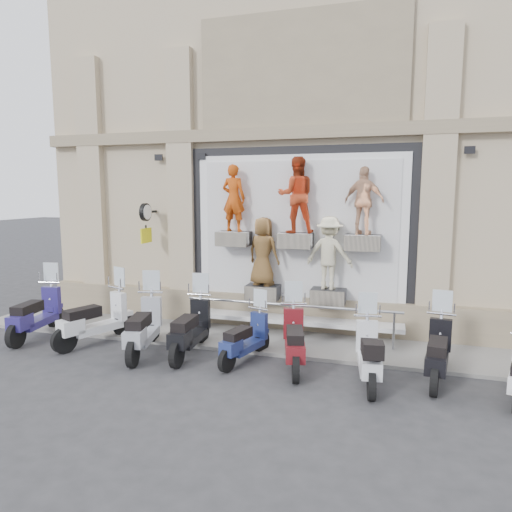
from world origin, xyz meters
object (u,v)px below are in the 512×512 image
(scooter_c, at_px, (143,315))
(scooter_h, at_px, (439,339))
(scooter_d, at_px, (190,317))
(scooter_f, at_px, (294,328))
(clock_sign_bracket, at_px, (146,218))
(scooter_a, at_px, (36,303))
(scooter_b, at_px, (95,308))
(scooter_e, at_px, (245,328))
(guard_rail, at_px, (289,323))
(scooter_g, at_px, (369,342))

(scooter_c, height_order, scooter_h, scooter_c)
(scooter_d, relative_size, scooter_f, 1.03)
(clock_sign_bracket, relative_size, scooter_c, 0.49)
(scooter_d, bearing_deg, scooter_a, 176.25)
(scooter_a, relative_size, scooter_b, 1.00)
(clock_sign_bracket, height_order, scooter_a, clock_sign_bracket)
(scooter_a, height_order, scooter_e, scooter_a)
(scooter_e, height_order, scooter_h, scooter_h)
(guard_rail, xyz_separation_m, scooter_h, (3.07, -1.31, 0.33))
(scooter_d, height_order, scooter_f, scooter_d)
(scooter_c, xyz_separation_m, scooter_f, (3.26, 0.15, -0.04))
(scooter_f, bearing_deg, clock_sign_bracket, 142.16)
(scooter_a, bearing_deg, scooter_e, -8.98)
(scooter_b, bearing_deg, scooter_h, 22.20)
(guard_rail, relative_size, scooter_b, 2.41)
(guard_rail, bearing_deg, scooter_d, -143.47)
(scooter_a, relative_size, scooter_e, 1.21)
(scooter_b, xyz_separation_m, scooter_c, (1.38, -0.24, 0.00))
(scooter_d, bearing_deg, scooter_h, -2.60)
(guard_rail, relative_size, scooter_h, 2.59)
(scooter_a, distance_m, scooter_b, 1.65)
(scooter_h, bearing_deg, scooter_d, -171.00)
(clock_sign_bracket, bearing_deg, scooter_b, -100.25)
(clock_sign_bracket, bearing_deg, scooter_f, -23.85)
(scooter_b, distance_m, scooter_e, 3.63)
(scooter_a, xyz_separation_m, scooter_f, (6.29, -0.10, -0.05))
(scooter_c, bearing_deg, guard_rail, 15.66)
(scooter_h, bearing_deg, scooter_b, -171.38)
(scooter_d, xyz_separation_m, scooter_e, (1.25, -0.06, -0.12))
(scooter_b, height_order, scooter_c, scooter_c)
(scooter_a, relative_size, scooter_d, 1.03)
(guard_rail, relative_size, scooter_d, 2.47)
(guard_rail, relative_size, scooter_e, 2.90)
(guard_rail, height_order, clock_sign_bracket, clock_sign_bracket)
(scooter_d, bearing_deg, scooter_f, -4.99)
(scooter_f, height_order, scooter_g, scooter_f)
(clock_sign_bracket, distance_m, scooter_e, 4.34)
(scooter_c, relative_size, scooter_g, 1.10)
(scooter_d, height_order, scooter_h, scooter_d)
(clock_sign_bracket, bearing_deg, scooter_h, -14.33)
(scooter_e, xyz_separation_m, scooter_f, (1.02, -0.01, 0.10))
(clock_sign_bracket, height_order, scooter_f, clock_sign_bracket)
(clock_sign_bracket, xyz_separation_m, scooter_b, (-0.33, -1.82, -1.95))
(scooter_a, height_order, scooter_d, scooter_a)
(scooter_c, distance_m, scooter_f, 3.26)
(scooter_c, bearing_deg, scooter_h, -10.89)
(guard_rail, xyz_separation_m, scooter_d, (-1.85, -1.37, 0.37))
(clock_sign_bracket, relative_size, scooter_e, 0.58)
(scooter_e, bearing_deg, scooter_h, 17.79)
(scooter_g, xyz_separation_m, scooter_h, (1.21, 0.47, 0.02))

